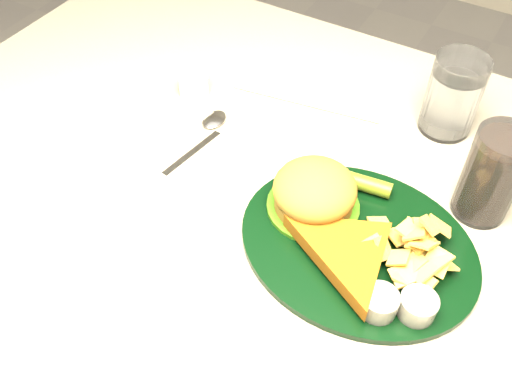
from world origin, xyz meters
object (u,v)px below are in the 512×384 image
table (288,345)px  water_glass (453,95)px  cola_glass (492,175)px  dinner_plate (361,230)px

table → water_glass: bearing=65.3°
water_glass → cola_glass: bearing=-56.2°
dinner_plate → water_glass: (0.02, 0.26, 0.03)m
dinner_plate → water_glass: 0.26m
water_glass → dinner_plate: bearing=-94.3°
table → water_glass: water_glass is taller
table → cola_glass: (0.19, 0.11, 0.44)m
cola_glass → dinner_plate: bearing=-128.9°
table → cola_glass: cola_glass is taller
dinner_plate → table: bearing=167.1°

